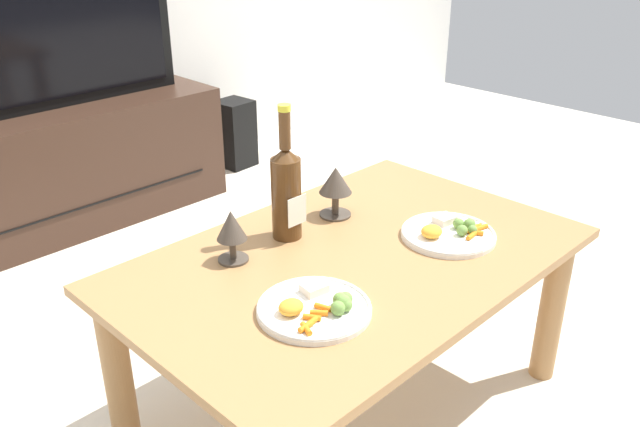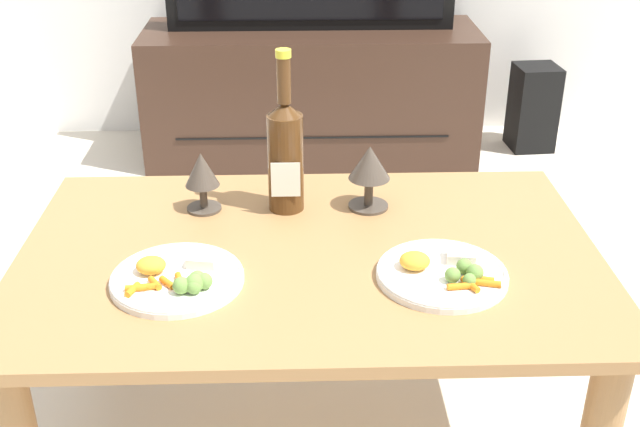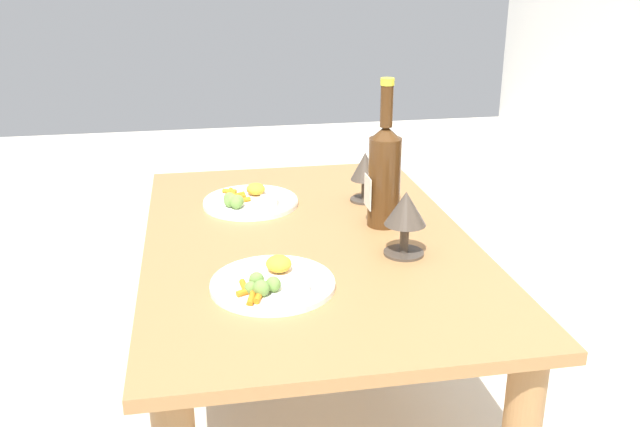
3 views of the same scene
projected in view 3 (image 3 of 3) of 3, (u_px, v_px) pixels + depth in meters
The scene contains 7 objects.
ground_plane at pixel (309, 412), 1.77m from camera, with size 6.40×6.40×0.00m, color beige.
dining_table at pixel (308, 270), 1.63m from camera, with size 1.15×0.74×0.48m.
wine_bottle at pixel (384, 171), 1.63m from camera, with size 0.08×0.08×0.35m.
goblet_left at pixel (365, 169), 1.81m from camera, with size 0.08×0.08×0.13m.
goblet_right at pixel (406, 212), 1.48m from camera, with size 0.09×0.09×0.14m.
dinner_plate_left at pixel (249, 201), 1.81m from camera, with size 0.25×0.25×0.05m.
dinner_plate_right at pixel (273, 282), 1.35m from camera, with size 0.25×0.25×0.04m.
Camera 3 is at (1.47, -0.24, 1.09)m, focal length 39.00 mm.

